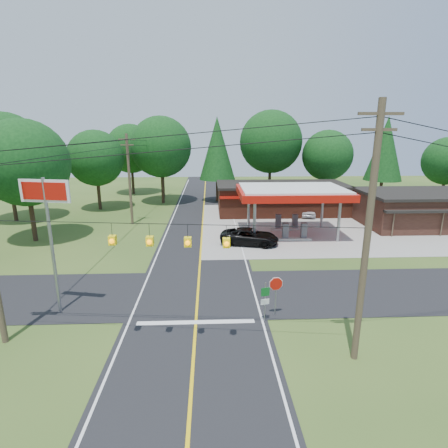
{
  "coord_description": "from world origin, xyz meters",
  "views": [
    {
      "loc": [
        0.84,
        -20.87,
        10.25
      ],
      "look_at": [
        2.0,
        7.0,
        2.8
      ],
      "focal_mm": 28.0,
      "sensor_mm": 36.0,
      "label": 1
    }
  ],
  "objects_px": {
    "suv_car": "(250,237)",
    "octagonal_stop_sign": "(276,287)",
    "big_stop_sign": "(47,213)",
    "sedan_car": "(308,210)",
    "gas_canopy": "(292,193)"
  },
  "relations": [
    {
      "from": "suv_car",
      "to": "octagonal_stop_sign",
      "type": "height_order",
      "value": "octagonal_stop_sign"
    },
    {
      "from": "sedan_car",
      "to": "octagonal_stop_sign",
      "type": "xyz_separation_m",
      "value": [
        -8.56,
        -24.01,
        1.06
      ]
    },
    {
      "from": "big_stop_sign",
      "to": "sedan_car",
      "type": "bearing_deg",
      "value": 47.53
    },
    {
      "from": "octagonal_stop_sign",
      "to": "big_stop_sign",
      "type": "bearing_deg",
      "value": 175.41
    },
    {
      "from": "gas_canopy",
      "to": "suv_car",
      "type": "relative_size",
      "value": 1.97
    },
    {
      "from": "big_stop_sign",
      "to": "suv_car",
      "type": "bearing_deg",
      "value": 43.86
    },
    {
      "from": "sedan_car",
      "to": "octagonal_stop_sign",
      "type": "relative_size",
      "value": 1.77
    },
    {
      "from": "big_stop_sign",
      "to": "octagonal_stop_sign",
      "type": "distance_m",
      "value": 13.22
    },
    {
      "from": "suv_car",
      "to": "gas_canopy",
      "type": "bearing_deg",
      "value": -42.76
    },
    {
      "from": "gas_canopy",
      "to": "sedan_car",
      "type": "height_order",
      "value": "gas_canopy"
    },
    {
      "from": "gas_canopy",
      "to": "sedan_car",
      "type": "xyz_separation_m",
      "value": [
        4.06,
        8.0,
        -3.55
      ]
    },
    {
      "from": "sedan_car",
      "to": "octagonal_stop_sign",
      "type": "height_order",
      "value": "octagonal_stop_sign"
    },
    {
      "from": "suv_car",
      "to": "octagonal_stop_sign",
      "type": "relative_size",
      "value": 2.25
    },
    {
      "from": "sedan_car",
      "to": "suv_car",
      "type": "bearing_deg",
      "value": -114.64
    },
    {
      "from": "suv_car",
      "to": "big_stop_sign",
      "type": "distance_m",
      "value": 18.1
    }
  ]
}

